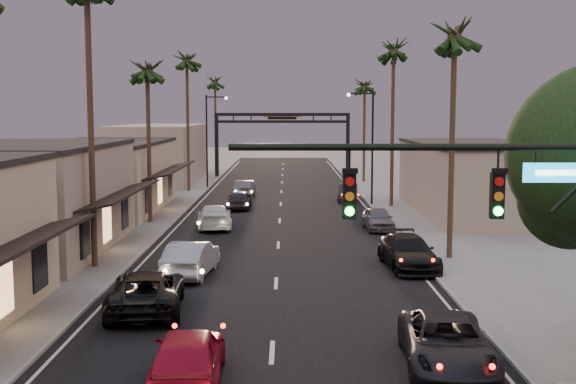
{
  "coord_description": "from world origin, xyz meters",
  "views": [
    {
      "loc": [
        0.43,
        -11.46,
        7.34
      ],
      "look_at": [
        0.55,
        32.27,
        2.5
      ],
      "focal_mm": 45.0,
      "sensor_mm": 36.0,
      "label": 1
    }
  ],
  "objects_px": {
    "palm_lc": "(147,64)",
    "oncoming_silver": "(191,258)",
    "arch": "(282,128)",
    "palm_rb": "(394,45)",
    "curbside_near": "(447,343)",
    "palm_ra": "(455,27)",
    "curbside_black": "(408,252)",
    "streetlight_right": "(369,138)",
    "oncoming_pickup": "(147,291)",
    "oncoming_red": "(188,356)",
    "traffic_signal": "(528,217)",
    "palm_far": "(215,79)",
    "palm_rc": "(365,82)",
    "palm_ld": "(187,56)",
    "streetlight_left": "(210,133)"
  },
  "relations": [
    {
      "from": "palm_ld",
      "to": "palm_rb",
      "type": "xyz_separation_m",
      "value": [
        17.2,
        -11.0,
        0.0
      ]
    },
    {
      "from": "traffic_signal",
      "to": "palm_far",
      "type": "height_order",
      "value": "palm_far"
    },
    {
      "from": "arch",
      "to": "palm_rb",
      "type": "relative_size",
      "value": 1.07
    },
    {
      "from": "palm_ra",
      "to": "oncoming_pickup",
      "type": "height_order",
      "value": "palm_ra"
    },
    {
      "from": "oncoming_pickup",
      "to": "curbside_black",
      "type": "height_order",
      "value": "oncoming_pickup"
    },
    {
      "from": "palm_rb",
      "to": "streetlight_left",
      "type": "bearing_deg",
      "value": 137.95
    },
    {
      "from": "palm_far",
      "to": "oncoming_silver",
      "type": "distance_m",
      "value": 58.65
    },
    {
      "from": "palm_ld",
      "to": "palm_rc",
      "type": "xyz_separation_m",
      "value": [
        17.2,
        9.0,
        -1.95
      ]
    },
    {
      "from": "palm_ld",
      "to": "palm_rb",
      "type": "height_order",
      "value": "same"
    },
    {
      "from": "traffic_signal",
      "to": "palm_rb",
      "type": "distance_m",
      "value": 40.77
    },
    {
      "from": "oncoming_red",
      "to": "curbside_black",
      "type": "height_order",
      "value": "oncoming_red"
    },
    {
      "from": "palm_rb",
      "to": "palm_lc",
      "type": "bearing_deg",
      "value": -155.06
    },
    {
      "from": "curbside_near",
      "to": "oncoming_silver",
      "type": "bearing_deg",
      "value": 130.99
    },
    {
      "from": "palm_far",
      "to": "palm_rb",
      "type": "bearing_deg",
      "value": -63.57
    },
    {
      "from": "palm_rb",
      "to": "palm_ra",
      "type": "bearing_deg",
      "value": -90.0
    },
    {
      "from": "arch",
      "to": "streetlight_left",
      "type": "distance_m",
      "value": 13.85
    },
    {
      "from": "arch",
      "to": "oncoming_red",
      "type": "bearing_deg",
      "value": -92.02
    },
    {
      "from": "palm_lc",
      "to": "curbside_near",
      "type": "bearing_deg",
      "value": -63.45
    },
    {
      "from": "palm_rc",
      "to": "curbside_black",
      "type": "distance_m",
      "value": 43.16
    },
    {
      "from": "oncoming_silver",
      "to": "arch",
      "type": "bearing_deg",
      "value": -88.57
    },
    {
      "from": "arch",
      "to": "curbside_near",
      "type": "xyz_separation_m",
      "value": [
        5.06,
        -61.34,
        -4.8
      ]
    },
    {
      "from": "streetlight_right",
      "to": "oncoming_silver",
      "type": "xyz_separation_m",
      "value": [
        -10.77,
        -24.51,
        -4.53
      ]
    },
    {
      "from": "palm_rc",
      "to": "curbside_black",
      "type": "bearing_deg",
      "value": -93.27
    },
    {
      "from": "streetlight_right",
      "to": "palm_ra",
      "type": "bearing_deg",
      "value": -85.43
    },
    {
      "from": "palm_ra",
      "to": "curbside_black",
      "type": "height_order",
      "value": "palm_ra"
    },
    {
      "from": "streetlight_right",
      "to": "palm_far",
      "type": "xyz_separation_m",
      "value": [
        -15.22,
        33.0,
        6.11
      ]
    },
    {
      "from": "palm_rb",
      "to": "oncoming_pickup",
      "type": "relative_size",
      "value": 2.53
    },
    {
      "from": "curbside_near",
      "to": "oncoming_red",
      "type": "bearing_deg",
      "value": -166.15
    },
    {
      "from": "arch",
      "to": "oncoming_pickup",
      "type": "distance_m",
      "value": 55.82
    },
    {
      "from": "palm_far",
      "to": "curbside_near",
      "type": "height_order",
      "value": "palm_far"
    },
    {
      "from": "palm_ld",
      "to": "oncoming_red",
      "type": "bearing_deg",
      "value": -82.36
    },
    {
      "from": "palm_rb",
      "to": "oncoming_red",
      "type": "relative_size",
      "value": 3.02
    },
    {
      "from": "traffic_signal",
      "to": "palm_ld",
      "type": "relative_size",
      "value": 0.6
    },
    {
      "from": "arch",
      "to": "traffic_signal",
      "type": "bearing_deg",
      "value": -85.07
    },
    {
      "from": "curbside_black",
      "to": "palm_far",
      "type": "bearing_deg",
      "value": 99.66
    },
    {
      "from": "palm_ld",
      "to": "palm_rb",
      "type": "bearing_deg",
      "value": -32.6
    },
    {
      "from": "arch",
      "to": "palm_rb",
      "type": "distance_m",
      "value": 28.24
    },
    {
      "from": "curbside_black",
      "to": "arch",
      "type": "bearing_deg",
      "value": 92.5
    },
    {
      "from": "palm_rb",
      "to": "arch",
      "type": "bearing_deg",
      "value": 108.3
    },
    {
      "from": "arch",
      "to": "palm_rb",
      "type": "height_order",
      "value": "palm_rb"
    },
    {
      "from": "palm_rb",
      "to": "palm_rc",
      "type": "xyz_separation_m",
      "value": [
        0.0,
        20.0,
        -1.95
      ]
    },
    {
      "from": "arch",
      "to": "oncoming_silver",
      "type": "xyz_separation_m",
      "value": [
        -3.85,
        -49.51,
        -4.73
      ]
    },
    {
      "from": "palm_lc",
      "to": "palm_ra",
      "type": "xyz_separation_m",
      "value": [
        17.2,
        -12.0,
        0.97
      ]
    },
    {
      "from": "oncoming_red",
      "to": "curbside_black",
      "type": "distance_m",
      "value": 16.86
    },
    {
      "from": "arch",
      "to": "palm_ra",
      "type": "height_order",
      "value": "palm_ra"
    },
    {
      "from": "palm_ld",
      "to": "curbside_black",
      "type": "distance_m",
      "value": 37.99
    },
    {
      "from": "streetlight_right",
      "to": "streetlight_left",
      "type": "distance_m",
      "value": 18.99
    },
    {
      "from": "palm_lc",
      "to": "oncoming_silver",
      "type": "distance_m",
      "value": 18.88
    },
    {
      "from": "palm_ra",
      "to": "curbside_black",
      "type": "distance_m",
      "value": 11.12
    },
    {
      "from": "arch",
      "to": "palm_lc",
      "type": "distance_m",
      "value": 35.41
    }
  ]
}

